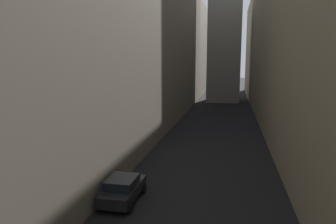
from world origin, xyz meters
The scene contains 4 objects.
ground_plane centered at (0.00, 48.00, 0.00)m, with size 264.00×264.00×0.00m, color black.
building_block_left centered at (-11.66, 50.00, 11.34)m, with size 12.31×108.00×22.69m, color #756B5B.
building_block_right centered at (11.21, 50.00, 11.41)m, with size 11.42×108.00×22.83m, color gray.
parked_car_left_far centered at (-4.40, 25.13, 0.79)m, with size 2.04×3.96×1.52m.
Camera 1 is at (1.83, 8.48, 8.28)m, focal length 33.12 mm.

